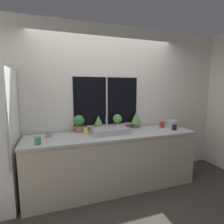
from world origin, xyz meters
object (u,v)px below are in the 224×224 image
at_px(mug_grey, 48,134).
at_px(mug_red, 162,125).
at_px(soap_bottle, 86,131).
at_px(potted_plant_center_right, 117,121).
at_px(sink, 110,131).
at_px(potted_plant_center_left, 98,123).
at_px(kettle, 172,124).
at_px(potted_plant_far_left, 79,122).
at_px(mug_green, 38,141).
at_px(mug_black, 174,127).
at_px(potted_plant_far_right, 136,118).

bearing_deg(mug_grey, mug_red, 0.38).
bearing_deg(soap_bottle, mug_red, 2.90).
relative_size(potted_plant_center_right, soap_bottle, 1.68).
distance_m(sink, potted_plant_center_left, 0.29).
bearing_deg(kettle, potted_plant_center_right, 169.24).
bearing_deg(potted_plant_far_left, mug_green, -141.52).
distance_m(potted_plant_center_left, mug_grey, 0.82).
xyz_separation_m(potted_plant_center_right, mug_red, (0.83, -0.14, -0.10)).
height_order(soap_bottle, mug_black, soap_bottle).
xyz_separation_m(potted_plant_center_left, potted_plant_center_right, (0.34, -0.00, 0.01)).
bearing_deg(potted_plant_far_right, mug_green, -163.90).
bearing_deg(potted_plant_far_left, potted_plant_far_right, 0.00).
height_order(potted_plant_far_left, soap_bottle, potted_plant_far_left).
distance_m(potted_plant_far_left, mug_red, 1.52).
height_order(soap_bottle, mug_grey, soap_bottle).
height_order(sink, mug_green, sink).
bearing_deg(potted_plant_center_left, mug_grey, -169.14).
distance_m(sink, soap_bottle, 0.39).
distance_m(mug_red, kettle, 0.19).
distance_m(mug_red, mug_grey, 1.98).
distance_m(soap_bottle, mug_black, 1.53).
distance_m(soap_bottle, kettle, 1.62).
relative_size(potted_plant_center_left, mug_green, 2.77).
bearing_deg(mug_grey, potted_plant_far_left, 18.09).
distance_m(potted_plant_far_left, mug_green, 0.77).
relative_size(mug_red, mug_green, 1.10).
xyz_separation_m(sink, soap_bottle, (-0.39, 0.02, 0.02)).
relative_size(potted_plant_far_right, mug_grey, 3.15).
bearing_deg(mug_grey, potted_plant_center_left, 10.86).
bearing_deg(kettle, mug_black, -118.43).
xyz_separation_m(potted_plant_far_right, mug_grey, (-1.51, -0.15, -0.13)).
bearing_deg(mug_black, potted_plant_far_right, 145.62).
bearing_deg(mug_red, mug_grey, -179.62).
bearing_deg(potted_plant_center_right, sink, -131.62).
relative_size(mug_green, kettle, 0.50).
relative_size(potted_plant_center_left, potted_plant_center_right, 0.98).
xyz_separation_m(mug_green, kettle, (2.29, 0.28, 0.02)).
xyz_separation_m(potted_plant_far_left, kettle, (1.69, -0.19, -0.10)).
distance_m(potted_plant_center_right, soap_bottle, 0.64).
xyz_separation_m(mug_red, mug_green, (-2.10, -0.33, -0.00)).
distance_m(mug_red, mug_green, 2.13).
distance_m(potted_plant_center_right, potted_plant_far_right, 0.37).
bearing_deg(mug_green, kettle, 6.95).
bearing_deg(potted_plant_center_left, potted_plant_center_right, -0.00).
height_order(potted_plant_center_right, mug_black, potted_plant_center_right).
xyz_separation_m(potted_plant_center_left, potted_plant_far_right, (0.71, 0.00, 0.03)).
bearing_deg(potted_plant_far_right, sink, -157.72).
bearing_deg(potted_plant_far_left, mug_black, -13.32).
bearing_deg(potted_plant_center_right, potted_plant_far_right, 0.00).
xyz_separation_m(potted_plant_center_left, mug_grey, (-0.80, -0.15, -0.09)).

